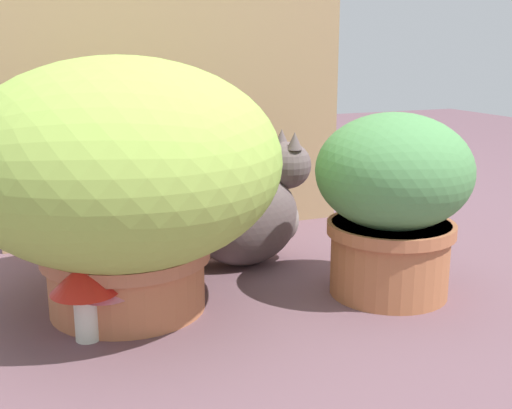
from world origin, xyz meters
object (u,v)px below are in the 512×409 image
(grass_planter, at_px, (122,172))
(mushroom_ornament_red, at_px, (85,283))
(cat, at_px, (252,213))
(mushroom_ornament_pink, at_px, (105,292))
(leafy_planter, at_px, (392,198))

(grass_planter, relative_size, mushroom_ornament_red, 4.13)
(grass_planter, height_order, cat, grass_planter)
(grass_planter, xyz_separation_m, cat, (0.32, 0.16, -0.15))
(mushroom_ornament_red, height_order, mushroom_ornament_pink, mushroom_ornament_red)
(leafy_planter, height_order, mushroom_ornament_pink, leafy_planter)
(grass_planter, height_order, mushroom_ornament_red, grass_planter)
(grass_planter, relative_size, leafy_planter, 1.60)
(mushroom_ornament_pink, bearing_deg, leafy_planter, -2.28)
(mushroom_ornament_red, bearing_deg, mushroom_ornament_pink, 14.14)
(cat, xyz_separation_m, mushroom_ornament_pink, (-0.38, -0.26, -0.04))
(leafy_planter, relative_size, mushroom_ornament_red, 2.58)
(leafy_planter, height_order, mushroom_ornament_red, leafy_planter)
(leafy_planter, distance_m, cat, 0.35)
(cat, bearing_deg, leafy_planter, -56.42)
(leafy_planter, height_order, cat, leafy_planter)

